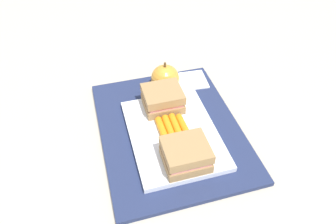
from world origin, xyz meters
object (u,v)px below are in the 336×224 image
Objects in this scene: sandwich_half_right at (163,99)px; apple at (165,79)px; food_tray at (173,134)px; carrot_sticks_bundle at (173,129)px; paper_napkin at (192,80)px; sandwich_half_left at (186,154)px.

apple is at bearing -19.45° from sandwich_half_right.
food_tray is 2.88× the size of sandwich_half_right.
sandwich_half_right is 1.02× the size of carrot_sticks_bundle.
paper_napkin is (0.16, -0.09, -0.00)m from food_tray.
carrot_sticks_bundle is at bearing 149.73° from paper_napkin.
apple is at bearing -6.08° from sandwich_half_left.
carrot_sticks_bundle is (-0.00, -0.00, 0.01)m from food_tray.
food_tray is 0.15m from apple.
sandwich_half_right is 0.08m from carrot_sticks_bundle.
apple is 0.08m from paper_napkin.
carrot_sticks_bundle is 1.12× the size of paper_napkin.
carrot_sticks_bundle is at bearing 170.88° from apple.
apple reaches higher than food_tray.
carrot_sticks_bundle is (0.08, -0.00, -0.01)m from sandwich_half_left.
sandwich_half_left and sandwich_half_right have the same top height.
sandwich_half_left is at bearing 180.00° from food_tray.
apple is (0.07, -0.02, -0.00)m from sandwich_half_right.
sandwich_half_right is at bearing 160.55° from apple.
sandwich_half_left reaches higher than food_tray.
sandwich_half_right is at bearing 0.32° from carrot_sticks_bundle.
sandwich_half_left is at bearing 179.68° from carrot_sticks_bundle.
sandwich_half_right is at bearing 0.00° from sandwich_half_left.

